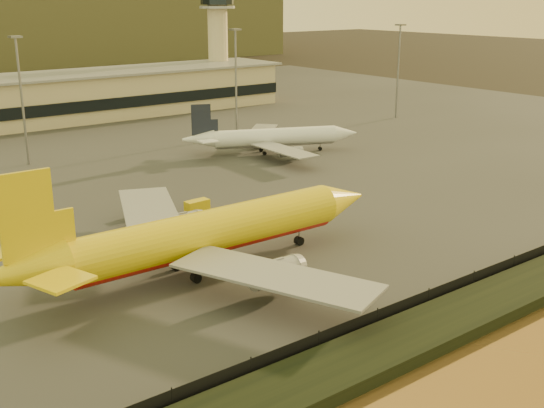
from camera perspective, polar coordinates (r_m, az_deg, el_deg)
The scene contains 10 objects.
ground at distance 84.32m, azimuth 5.18°, elevation -6.11°, with size 900.00×900.00×0.00m, color black.
embankment at distance 73.73m, azimuth 14.32°, elevation -9.58°, with size 320.00×7.00×1.40m, color black.
tarmac at distance 163.82m, azimuth -18.06°, elevation 4.63°, with size 320.00×220.00×0.20m, color #2D2D2D.
perimeter_fence at distance 75.69m, azimuth 11.96°, elevation -8.17°, with size 300.00×0.05×2.20m, color black.
control_tower at distance 224.55m, azimuth -4.56°, elevation 14.13°, with size 11.20×11.20×35.50m.
apron_light_masts at distance 149.05m, azimuth -10.41°, elevation 10.11°, with size 152.20×12.20×25.40m.
dhl_cargo_jet at distance 84.07m, azimuth -5.66°, elevation -2.55°, with size 53.46×52.59×16.03m.
white_narrowbody_jet at distance 147.90m, azimuth 0.00°, elevation 5.56°, with size 36.88×34.85×11.17m.
gse_vehicle_yellow at distance 108.81m, azimuth -6.28°, elevation -0.13°, with size 3.92×1.76×1.76m, color #DDBA0B.
gse_vehicle_white at distance 108.11m, azimuth -10.36°, elevation -0.44°, with size 3.84×1.73×1.73m, color white.
Camera 1 is at (-53.23, -56.36, 33.15)m, focal length 45.00 mm.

